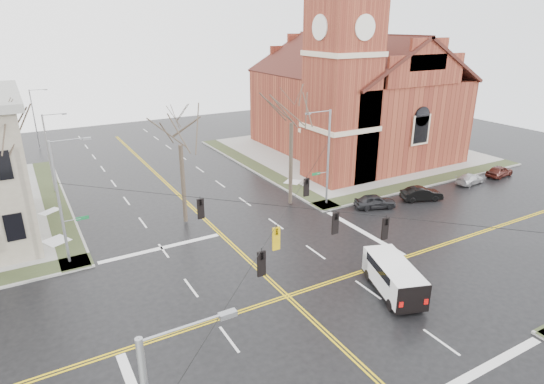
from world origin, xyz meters
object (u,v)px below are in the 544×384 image
parked_car_b (422,194)px  parked_car_d (500,171)px  signal_pole_ne (327,155)px  streetlight_north_b (35,117)px  parked_car_a (375,201)px  tree_nw_near (180,140)px  church (351,90)px  parked_car_c (470,179)px  signal_pole_nw (62,200)px  streetlight_north_a (50,150)px  cargo_van (392,274)px  tree_ne (292,117)px

parked_car_b → parked_car_d: size_ratio=1.07×
signal_pole_ne → streetlight_north_b: signal_pole_ne is taller
streetlight_north_b → parked_car_d: 59.37m
parked_car_a → tree_nw_near: 18.85m
church → parked_car_c: church is taller
signal_pole_ne → tree_nw_near: bearing=168.5°
signal_pole_ne → parked_car_a: 6.37m
parked_car_a → signal_pole_nw: bearing=103.0°
church → parked_car_a: (-9.81, -16.29, -7.77)m
signal_pole_ne → streetlight_north_b: bearing=121.1°
streetlight_north_a → cargo_van: bearing=-61.3°
parked_car_d → tree_ne: 26.68m
streetlight_north_b → parked_car_a: (25.61, -39.50, -3.81)m
church → tree_nw_near: 28.55m
parked_car_a → parked_car_b: parked_car_b is taller
streetlight_north_b → tree_ne: size_ratio=0.68×
parked_car_a → cargo_van: bearing=161.8°
parked_car_c → signal_pole_nw: bearing=79.7°
signal_pole_nw → tree_ne: size_ratio=0.77×
tree_ne → cargo_van: bearing=-98.1°
streetlight_north_b → church: bearing=-33.2°
streetlight_north_a → streetlight_north_b: (0.00, 20.00, 0.00)m
cargo_van → church: bearing=75.0°
tree_ne → parked_car_d: bearing=-10.5°
signal_pole_ne → parked_car_d: signal_pole_ne is taller
streetlight_north_b → parked_car_a: bearing=-57.0°
church → signal_pole_nw: size_ratio=3.06×
parked_car_b → parked_car_c: (8.34, 0.86, -0.12)m
streetlight_north_a → parked_car_d: (44.22, -19.43, -3.82)m
streetlight_north_a → cargo_van: size_ratio=1.37×
parked_car_c → cargo_van: bearing=110.8°
streetlight_north_b → parked_car_c: bearing=-45.1°
church → parked_car_c: (3.84, -16.19, -7.88)m
parked_car_b → streetlight_north_b: bearing=57.1°
parked_car_c → signal_pole_ne: bearing=74.3°
cargo_van → signal_pole_ne: bearing=89.3°
parked_car_d → parked_car_a: bearing=83.9°
streetlight_north_b → parked_car_d: streetlight_north_b is taller
streetlight_north_a → signal_pole_nw: bearing=-92.3°
tree_ne → parked_car_b: bearing=-24.9°
tree_nw_near → tree_ne: (10.19, -0.93, 1.00)m
parked_car_c → tree_nw_near: bearing=73.5°
parked_car_a → parked_car_d: size_ratio=1.03×
parked_car_c → parked_car_d: size_ratio=1.01×
parked_car_a → parked_car_d: 18.62m
signal_pole_nw → streetlight_north_b: signal_pole_nw is taller
signal_pole_nw → parked_car_d: size_ratio=2.38×
parked_car_a → parked_car_b: (5.31, -0.77, 0.01)m
parked_car_c → tree_nw_near: tree_nw_near is taller
cargo_van → parked_car_a: bearing=71.2°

